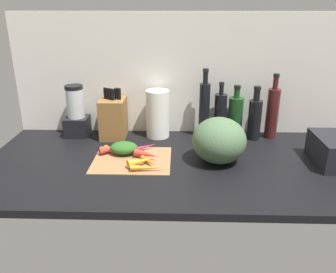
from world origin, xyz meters
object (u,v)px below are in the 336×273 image
Objects in this scene: carrot_0 at (112,151)px; carrot_6 at (114,148)px; carrot_1 at (149,162)px; bottle_3 at (255,118)px; bottle_1 at (220,114)px; carrot_4 at (147,154)px; bottle_2 at (235,116)px; knife_block at (113,118)px; winter_squash at (219,141)px; carrot_2 at (141,161)px; bottle_4 at (272,112)px; blender_appliance at (76,114)px; carrot_3 at (142,148)px; cutting_board at (132,160)px; bottle_0 at (204,109)px; carrot_5 at (148,168)px; paper_towel_roll at (158,114)px.

carrot_6 reaches higher than carrot_0.
bottle_3 reaches higher than carrot_1.
carrot_6 is at bearing -153.92° from bottle_1.
carrot_4 is 0.42× the size of bottle_2.
carrot_1 is at bearing -75.64° from carrot_4.
bottle_2 is at bearing 3.30° from knife_block.
winter_squash reaches higher than carrot_1.
carrot_2 is 63.14cm from bottle_3.
winter_squash is 0.90× the size of knife_block.
bottle_4 reaches higher than knife_block.
blender_appliance is (-68.64, 30.08, 1.47)cm from winter_squash.
bottle_2 reaches higher than carrot_4.
bottle_2 is 9.69cm from bottle_3.
bottle_1 is at bearing 30.80° from carrot_3.
bottle_2 is (61.04, 3.52, 0.45)cm from knife_block.
carrot_1 is 0.66× the size of carrot_3.
blender_appliance is (-31.68, 30.05, 10.81)cm from cutting_board.
carrot_1 is 3.48cm from carrot_2.
blender_appliance is 0.81× the size of bottle_4.
bottle_0 is at bearing 179.23° from bottle_4.
carrot_3 is 1.17× the size of carrot_6.
bottle_3 reaches higher than carrot_6.
carrot_1 is 0.78× the size of carrot_6.
bottle_4 reaches higher than carrot_4.
carrot_5 is 0.54× the size of bottle_3.
carrot_0 is at bearing -128.12° from paper_towel_roll.
bottle_0 reaches higher than bottle_3.
carrot_5 is 24.77cm from carrot_6.
carrot_4 is 33.95cm from knife_block.
bottle_0 reaches higher than paper_towel_roll.
carrot_6 is 49.36cm from bottle_0.
bottle_2 is (40.50, 42.30, 8.65)cm from carrot_5.
carrot_0 is at bearing 137.26° from carrot_5.
winter_squash is at bearing -6.98° from carrot_0.
bottle_3 is (57.28, 27.90, 10.48)cm from cutting_board.
winter_squash is 33.88cm from bottle_2.
bottle_3 is (51.01, 26.74, 8.38)cm from carrot_4.
bottle_0 reaches higher than cutting_board.
bottle_2 is at bearing 155.97° from bottle_3.
carrot_0 is 64.16cm from bottle_2.
knife_block is 0.91× the size of bottle_1.
carrot_4 is (6.27, 1.17, 2.10)cm from cutting_board.
paper_towel_roll reaches higher than carrot_6.
paper_towel_roll is at bearing 72.42° from cutting_board.
knife_block is (-3.09, 22.66, 8.08)cm from carrot_0.
carrot_3 is 37.96cm from bottle_0.
carrot_5 is 0.42× the size of bottle_0.
bottle_1 is at bearing 38.02° from cutting_board.
carrot_4 is at bearing -22.00° from carrot_6.
blender_appliance reaches higher than carrot_5.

